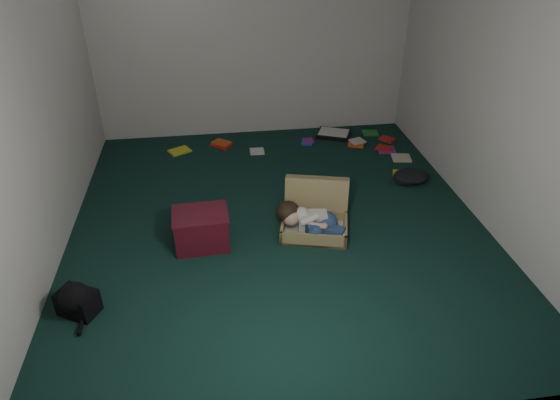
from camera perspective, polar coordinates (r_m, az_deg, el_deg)
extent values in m
plane|color=black|center=(4.96, -0.24, -2.55)|extent=(4.50, 4.50, 0.00)
plane|color=silver|center=(6.52, -3.14, 18.36)|extent=(4.50, 0.00, 4.50)
plane|color=silver|center=(2.42, 7.11, -6.63)|extent=(4.50, 0.00, 4.50)
plane|color=silver|center=(4.57, -26.36, 9.32)|extent=(0.00, 4.50, 4.50)
plane|color=silver|center=(5.03, 23.43, 11.87)|extent=(0.00, 4.50, 4.50)
cube|color=#9B8855|center=(4.77, 3.93, -3.19)|extent=(0.71, 0.58, 0.14)
cube|color=beige|center=(4.79, 3.92, -3.53)|extent=(0.65, 0.52, 0.02)
cube|color=#9B8855|center=(4.93, 4.18, 0.15)|extent=(0.65, 0.34, 0.46)
cube|color=beige|center=(4.71, 3.74, -2.48)|extent=(0.28, 0.18, 0.19)
sphere|color=tan|center=(4.67, 1.30, -1.97)|extent=(0.17, 0.17, 0.17)
ellipsoid|color=black|center=(4.69, 0.93, -1.31)|extent=(0.22, 0.23, 0.19)
ellipsoid|color=navy|center=(4.71, 5.36, -2.52)|extent=(0.20, 0.23, 0.19)
cube|color=navy|center=(4.64, 4.44, -3.23)|extent=(0.24, 0.14, 0.12)
cube|color=navy|center=(4.64, 6.06, -3.61)|extent=(0.24, 0.20, 0.10)
sphere|color=white|center=(4.68, 7.08, -3.66)|extent=(0.10, 0.10, 0.10)
sphere|color=white|center=(4.63, 7.07, -4.19)|extent=(0.09, 0.09, 0.09)
cylinder|color=tan|center=(4.59, 4.22, -2.90)|extent=(0.17, 0.09, 0.06)
cube|color=#4C0F1B|center=(4.63, -8.96, -3.43)|extent=(0.50, 0.39, 0.32)
cube|color=#4C0F1B|center=(4.53, -9.14, -1.65)|extent=(0.52, 0.41, 0.02)
cube|color=black|center=(6.81, 6.15, 7.50)|extent=(0.52, 0.46, 0.05)
cube|color=white|center=(6.80, 6.16, 7.73)|extent=(0.46, 0.41, 0.01)
cube|color=gold|center=(6.47, -11.41, 5.52)|extent=(0.22, 0.16, 0.02)
cube|color=#B11E17|center=(6.53, -6.72, 6.23)|extent=(0.27, 0.26, 0.02)
cube|color=silver|center=(6.34, -2.65, 5.60)|extent=(0.22, 0.25, 0.02)
cube|color=#1B5796|center=(6.59, 3.11, 6.62)|extent=(0.23, 0.26, 0.02)
cube|color=#D04E18|center=(6.60, 8.68, 6.33)|extent=(0.27, 0.25, 0.02)
cube|color=#20782D|center=(6.95, 10.25, 7.55)|extent=(0.23, 0.18, 0.02)
cube|color=#842491|center=(6.51, 12.05, 5.62)|extent=(0.27, 0.26, 0.02)
cube|color=beige|center=(6.34, 13.69, 4.70)|extent=(0.20, 0.24, 0.02)
cube|color=gold|center=(5.95, 13.54, 2.84)|extent=(0.24, 0.27, 0.02)
cube|color=#B11E17|center=(6.80, 12.14, 6.77)|extent=(0.27, 0.24, 0.02)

